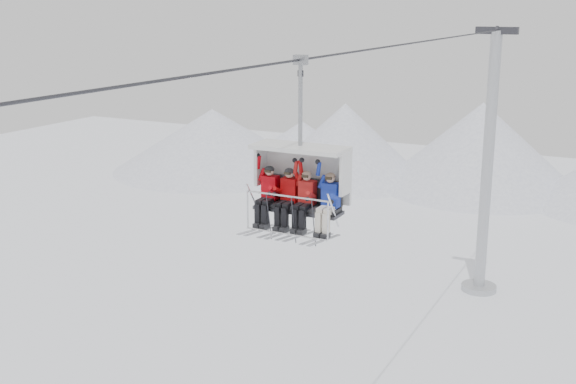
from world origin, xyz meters
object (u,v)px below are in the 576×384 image
at_px(skier_center_left, 288,196).
at_px(skier_far_right, 328,202).
at_px(skier_center_right, 305,199).
at_px(skier_far_left, 268,194).
at_px(lift_tower_right, 486,183).
at_px(chairlift_carrier, 302,175).

relative_size(skier_center_left, skier_far_right, 1.00).
height_order(skier_center_left, skier_center_right, skier_center_left).
height_order(skier_far_left, skier_center_right, skier_far_left).
xyz_separation_m(skier_far_left, skier_center_left, (0.52, 0.00, 0.00)).
distance_m(lift_tower_right, chairlift_carrier, 21.82).
bearing_deg(skier_far_left, lift_tower_right, 88.01).
distance_m(skier_far_left, skier_far_right, 1.55).
xyz_separation_m(chairlift_carrier, skier_far_right, (0.81, -0.30, -0.46)).
height_order(lift_tower_right, skier_far_left, lift_tower_right).
distance_m(skier_center_left, skier_far_right, 1.03).
bearing_deg(chairlift_carrier, skier_center_left, -126.76).
height_order(lift_tower_right, skier_far_right, lift_tower_right).
relative_size(skier_far_left, skier_far_right, 1.00).
distance_m(chairlift_carrier, skier_center_left, 0.60).
distance_m(chairlift_carrier, skier_center_right, 0.60).
relative_size(skier_far_left, skier_center_left, 1.00).
relative_size(chairlift_carrier, skier_center_left, 2.36).
distance_m(lift_tower_right, skier_far_left, 22.03).
bearing_deg(skier_far_right, lift_tower_right, 92.14).
xyz_separation_m(chairlift_carrier, skier_center_right, (0.22, -0.31, -0.47)).
bearing_deg(skier_far_right, skier_center_left, 180.00).
height_order(lift_tower_right, chairlift_carrier, lift_tower_right).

